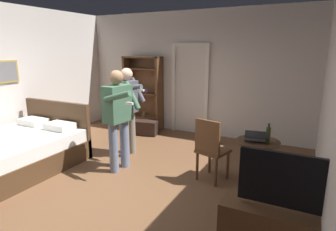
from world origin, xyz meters
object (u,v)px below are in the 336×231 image
laptop (256,138)px  person_blue_shirt (118,113)px  bottle_on_table (268,135)px  wooden_chair (210,148)px  bed (18,151)px  side_table (257,156)px  person_striped_shirt (128,106)px  bookshelf (144,90)px  tv_flatscreen (285,226)px  suitcase_dark (145,128)px

laptop → person_blue_shirt: bearing=-169.0°
bottle_on_table → wooden_chair: 0.85m
bed → side_table: size_ratio=2.86×
person_blue_shirt → person_striped_shirt: (-0.25, 0.63, -0.03)m
bottle_on_table → person_striped_shirt: 2.56m
bottle_on_table → wooden_chair: bearing=-172.6°
bookshelf → wooden_chair: bearing=-40.4°
bottle_on_table → person_blue_shirt: bearing=-170.7°
wooden_chair → bed: bearing=-161.9°
bottle_on_table → person_striped_shirt: (-2.54, 0.25, 0.13)m
person_striped_shirt → wooden_chair: bearing=-11.6°
tv_flatscreen → person_blue_shirt: 2.89m
bed → laptop: bearing=17.2°
bookshelf → person_striped_shirt: bearing=-66.7°
tv_flatscreen → suitcase_dark: tv_flatscreen is taller
person_blue_shirt → person_striped_shirt: bearing=111.7°
wooden_chair → suitcase_dark: (-2.17, 1.61, -0.38)m
tv_flatscreen → person_striped_shirt: (-2.92, 1.52, 0.66)m
side_table → suitcase_dark: 3.18m
tv_flatscreen → side_table: (-0.52, 1.35, 0.18)m
side_table → wooden_chair: size_ratio=0.71×
tv_flatscreen → bottle_on_table: 1.43m
tv_flatscreen → bookshelf: bearing=138.1°
bookshelf → bottle_on_table: (3.31, -2.03, -0.16)m
person_blue_shirt → suitcase_dark: person_blue_shirt is taller
side_table → person_striped_shirt: person_striped_shirt is taller
bed → suitcase_dark: bed is taller
bookshelf → side_table: (3.17, -1.95, -0.51)m
wooden_chair → person_striped_shirt: (-1.74, 0.36, 0.41)m
wooden_chair → laptop: bearing=12.5°
laptop → person_blue_shirt: (-2.13, -0.41, 0.23)m
tv_flatscreen → wooden_chair: size_ratio=1.27×
bed → person_blue_shirt: 1.88m
suitcase_dark → person_striped_shirt: bearing=-81.1°
bookshelf → wooden_chair: (2.51, -2.14, -0.44)m
laptop → bed: bearing=-162.8°
laptop → suitcase_dark: bearing=152.3°
person_striped_shirt → tv_flatscreen: bearing=-27.6°
tv_flatscreen → person_blue_shirt: bearing=161.5°
tv_flatscreen → laptop: bearing=112.4°
side_table → suitcase_dark: bearing=153.2°
bed → bookshelf: size_ratio=1.10×
laptop → wooden_chair: (-0.63, -0.14, -0.21)m
bottle_on_table → tv_flatscreen: bearing=-73.5°
person_blue_shirt → side_table: bearing=12.0°
bottle_on_table → suitcase_dark: (-2.96, 1.51, -0.66)m
tv_flatscreen → wooden_chair: (-1.17, 1.17, 0.25)m
bed → wooden_chair: size_ratio=2.02×
tv_flatscreen → person_striped_shirt: bearing=152.4°
person_blue_shirt → wooden_chair: bearing=10.4°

